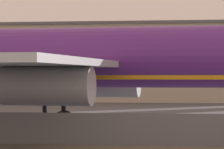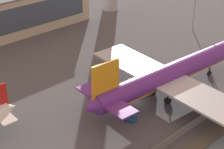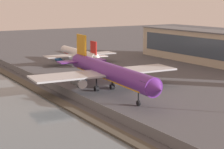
{
  "view_description": "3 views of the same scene",
  "coord_description": "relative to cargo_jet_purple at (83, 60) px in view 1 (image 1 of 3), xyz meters",
  "views": [
    {
      "loc": [
        17.72,
        -57.77,
        4.66
      ],
      "look_at": [
        10.42,
        -3.17,
        4.79
      ],
      "focal_mm": 105.0,
      "sensor_mm": 36.0,
      "label": 1
    },
    {
      "loc": [
        -59.8,
        -53.07,
        50.28
      ],
      "look_at": [
        -0.5,
        8.91,
        4.71
      ],
      "focal_mm": 60.0,
      "sensor_mm": 36.0,
      "label": 2
    },
    {
      "loc": [
        101.12,
        -60.05,
        26.53
      ],
      "look_at": [
        8.17,
        -1.65,
        5.23
      ],
      "focal_mm": 60.0,
      "sensor_mm": 36.0,
      "label": 3
    }
  ],
  "objects": [
    {
      "name": "ground_plane",
      "position": [
        -7.9,
        2.85,
        -6.02
      ],
      "size": [
        500.0,
        500.0,
        0.0
      ],
      "primitive_type": "plane",
      "color": "#4C4C51"
    },
    {
      "name": "cargo_jet_purple",
      "position": [
        0.0,
        0.0,
        0.0
      ],
      "size": [
        53.71,
        46.19,
        15.78
      ],
      "color": "#602889",
      "rests_on": "ground"
    },
    {
      "name": "terminal_building",
      "position": [
        -18.5,
        65.76,
        1.15
      ],
      "size": [
        85.4,
        15.07,
        14.32
      ],
      "color": "#BCB299",
      "rests_on": "ground"
    }
  ]
}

